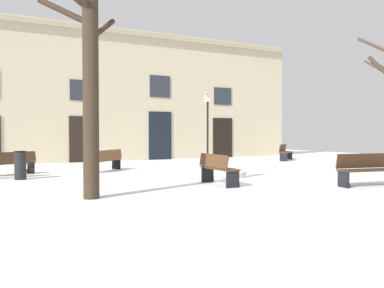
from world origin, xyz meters
The scene contains 10 objects.
ground_plane centered at (0.00, 0.00, 0.00)m, with size 34.95×34.95×0.00m, color white.
building_facade centered at (0.01, 10.01, 3.57)m, with size 21.84×0.60×7.04m.
tree_right_of_center centered at (-4.69, -1.78, 2.94)m, with size 2.33×1.94×5.34m.
streetlamp centered at (4.06, 7.74, 2.19)m, with size 0.30×0.30×3.56m.
litter_bin centered at (-5.69, 3.05, 0.46)m, with size 0.39×0.39×0.92m.
bench_far_corner centered at (-2.41, 4.56, 0.44)m, with size 1.64×1.53×0.84m.
bench_back_to_back_left centered at (2.79, -3.30, 0.47)m, with size 1.87×0.82×0.92m.
bench_facing_shops centered at (-0.80, -1.11, 0.47)m, with size 0.53×1.63×0.90m.
bench_near_center_tree centered at (-5.76, 4.73, 0.42)m, with size 1.61×1.03×0.83m.
bench_near_lamp centered at (7.92, 6.03, 0.45)m, with size 1.68×1.48×0.87m.
Camera 1 is at (-7.08, -11.19, 1.52)m, focal length 38.55 mm.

